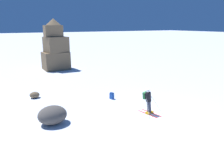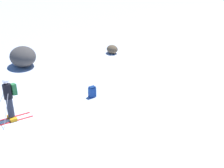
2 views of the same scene
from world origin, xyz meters
The scene contains 5 objects.
ground_plane centered at (0.00, 0.00, 0.00)m, with size 300.00×300.00×0.00m, color white.
skier centered at (-0.52, 0.00, 0.95)m, with size 1.27×1.66×1.74m.
spare_backpack centered at (-1.03, 3.67, 0.24)m, with size 0.27×0.34×0.50m.
exposed_boulder_0 centered at (-6.12, 1.62, 0.53)m, with size 1.64×1.39×1.06m, color #4C4742.
exposed_boulder_1 centered at (-6.09, 6.86, 0.24)m, with size 0.75×0.64×0.49m, color brown.
Camera 2 is at (13.16, -1.58, 7.37)m, focal length 60.00 mm.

